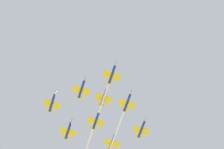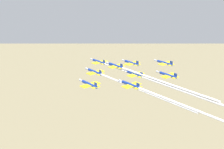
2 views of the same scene
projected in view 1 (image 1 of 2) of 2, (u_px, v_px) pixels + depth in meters
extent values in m
cylinder|color=navy|center=(112.00, 74.00, 191.04)|extent=(6.96, 9.66, 1.31)
cone|color=#9EA3AD|center=(116.00, 64.00, 189.07)|extent=(2.34, 2.67, 1.24)
cube|color=yellow|center=(112.00, 76.00, 191.16)|extent=(10.04, 8.40, 0.21)
cube|color=yellow|center=(109.00, 82.00, 192.45)|extent=(4.29, 3.61, 0.21)
cube|color=navy|center=(109.00, 81.00, 193.43)|extent=(1.20, 1.70, 2.14)
cylinder|color=white|center=(88.00, 144.00, 204.80)|extent=(45.01, 67.98, 0.92)
cylinder|color=navy|center=(127.00, 103.00, 196.61)|extent=(6.96, 9.66, 1.31)
cone|color=#9EA3AD|center=(131.00, 93.00, 194.64)|extent=(2.34, 2.67, 1.24)
cube|color=yellow|center=(127.00, 104.00, 196.73)|extent=(10.04, 8.40, 0.21)
cube|color=yellow|center=(124.00, 110.00, 198.02)|extent=(4.29, 3.61, 0.21)
cube|color=navy|center=(124.00, 109.00, 199.00)|extent=(1.20, 1.70, 2.14)
cylinder|color=navy|center=(82.00, 89.00, 193.51)|extent=(6.96, 9.66, 1.31)
cone|color=#9EA3AD|center=(85.00, 79.00, 191.53)|extent=(2.34, 2.67, 1.24)
cube|color=yellow|center=(81.00, 90.00, 193.63)|extent=(10.04, 8.40, 0.21)
cube|color=yellow|center=(79.00, 97.00, 194.92)|extent=(4.29, 3.61, 0.21)
cube|color=navy|center=(79.00, 96.00, 195.90)|extent=(1.20, 1.70, 2.14)
cylinder|color=navy|center=(104.00, 97.00, 196.59)|extent=(6.96, 9.66, 1.31)
cone|color=#9EA3AD|center=(107.00, 87.00, 194.62)|extent=(2.34, 2.67, 1.24)
cube|color=yellow|center=(104.00, 98.00, 196.72)|extent=(10.04, 8.40, 0.21)
cube|color=yellow|center=(101.00, 105.00, 198.01)|extent=(4.29, 3.61, 0.21)
cube|color=navy|center=(101.00, 104.00, 198.99)|extent=(1.20, 1.70, 2.14)
cylinder|color=white|center=(86.00, 148.00, 206.81)|extent=(32.08, 48.25, 0.92)
cylinder|color=navy|center=(141.00, 129.00, 202.39)|extent=(6.96, 9.66, 1.31)
cone|color=#9EA3AD|center=(145.00, 120.00, 200.42)|extent=(2.34, 2.67, 1.24)
cube|color=yellow|center=(141.00, 130.00, 202.51)|extent=(10.04, 8.40, 0.21)
cube|color=yellow|center=(139.00, 136.00, 203.80)|extent=(4.29, 3.61, 0.21)
cube|color=navy|center=(139.00, 135.00, 204.79)|extent=(1.20, 1.70, 2.14)
cylinder|color=navy|center=(52.00, 103.00, 196.61)|extent=(6.96, 9.66, 1.31)
cone|color=#9EA3AD|center=(55.00, 93.00, 194.64)|extent=(2.34, 2.67, 1.24)
cube|color=yellow|center=(52.00, 104.00, 196.73)|extent=(10.04, 8.40, 0.21)
cube|color=yellow|center=(50.00, 110.00, 198.02)|extent=(4.29, 3.61, 0.21)
cube|color=navy|center=(50.00, 109.00, 199.01)|extent=(1.20, 1.70, 2.14)
cylinder|color=navy|center=(96.00, 121.00, 200.12)|extent=(6.96, 9.66, 1.31)
cone|color=#9EA3AD|center=(99.00, 111.00, 198.15)|extent=(2.34, 2.67, 1.24)
cube|color=yellow|center=(96.00, 122.00, 200.24)|extent=(10.04, 8.40, 0.21)
cube|color=yellow|center=(94.00, 128.00, 201.53)|extent=(4.29, 3.61, 0.21)
cube|color=navy|center=(94.00, 127.00, 202.51)|extent=(1.20, 1.70, 2.14)
cylinder|color=navy|center=(112.00, 142.00, 205.41)|extent=(6.96, 9.66, 1.31)
cone|color=#9EA3AD|center=(116.00, 133.00, 203.44)|extent=(2.34, 2.67, 1.24)
cube|color=yellow|center=(112.00, 143.00, 205.53)|extent=(10.04, 8.40, 0.21)
cube|color=yellow|center=(110.00, 149.00, 206.82)|extent=(4.29, 3.61, 0.21)
cube|color=navy|center=(110.00, 148.00, 207.81)|extent=(1.20, 1.70, 2.14)
cylinder|color=navy|center=(68.00, 131.00, 201.30)|extent=(6.96, 9.66, 1.31)
cone|color=#9EA3AD|center=(71.00, 121.00, 199.33)|extent=(2.34, 2.67, 1.24)
cube|color=yellow|center=(68.00, 132.00, 201.42)|extent=(10.04, 8.40, 0.21)
cube|color=yellow|center=(66.00, 138.00, 202.71)|extent=(4.29, 3.61, 0.21)
cube|color=navy|center=(66.00, 137.00, 203.70)|extent=(1.20, 1.70, 2.14)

